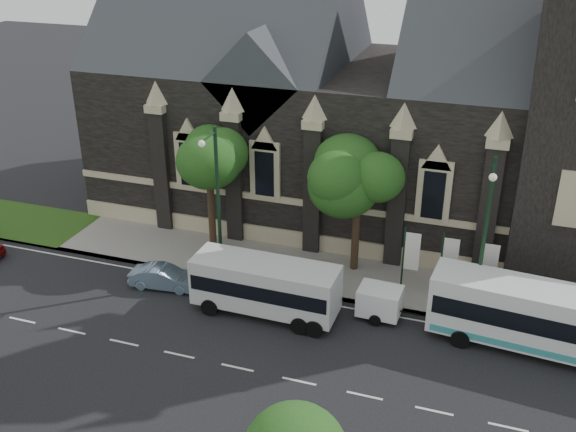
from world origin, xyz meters
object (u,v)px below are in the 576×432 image
at_px(sedan, 164,277).
at_px(street_lamp_mid, 216,197).
at_px(tree_walk_right, 363,177).
at_px(tree_walk_left, 213,160).
at_px(box_trailer, 380,301).
at_px(street_lamp_near, 485,235).
at_px(banner_flag_right, 486,267).
at_px(shuttle_bus, 266,285).
at_px(banner_flag_center, 447,261).
at_px(banner_flag_left, 409,255).
at_px(tour_coach, 557,321).

bearing_deg(sedan, street_lamp_mid, -61.38).
xyz_separation_m(tree_walk_right, sedan, (-9.80, -5.45, -5.18)).
relative_size(tree_walk_left, sedan, 1.98).
height_order(tree_walk_left, box_trailer, tree_walk_left).
height_order(street_lamp_near, street_lamp_mid, same).
bearing_deg(banner_flag_right, shuttle_bus, -158.03).
bearing_deg(banner_flag_center, banner_flag_left, 180.00).
bearing_deg(banner_flag_center, tree_walk_left, 173.11).
bearing_deg(tour_coach, street_lamp_near, 165.37).
distance_m(street_lamp_near, banner_flag_left, 4.99).
height_order(banner_flag_right, shuttle_bus, banner_flag_right).
bearing_deg(tour_coach, banner_flag_right, 141.77).
distance_m(street_lamp_mid, banner_flag_left, 10.81).
relative_size(tree_walk_right, street_lamp_near, 0.87).
distance_m(street_lamp_mid, shuttle_bus, 5.54).
distance_m(street_lamp_mid, banner_flag_right, 14.67).
bearing_deg(tree_walk_left, banner_flag_left, -8.02).
height_order(street_lamp_near, box_trailer, street_lamp_near).
bearing_deg(tour_coach, tree_walk_right, 159.87).
relative_size(tree_walk_left, tour_coach, 0.65).
relative_size(tree_walk_right, tour_coach, 0.66).
distance_m(street_lamp_near, sedan, 17.28).
distance_m(street_lamp_mid, tour_coach, 18.07).
relative_size(street_lamp_near, shuttle_bus, 1.18).
xyz_separation_m(tree_walk_right, banner_flag_center, (5.08, -1.71, -3.43)).
relative_size(street_lamp_mid, banner_flag_left, 2.25).
bearing_deg(banner_flag_left, shuttle_bus, -147.10).
distance_m(tree_walk_left, banner_flag_left, 12.66).
xyz_separation_m(tree_walk_right, street_lamp_mid, (-7.21, -3.62, -0.71)).
distance_m(tree_walk_right, banner_flag_left, 4.92).
bearing_deg(shuttle_bus, sedan, 175.95).
relative_size(street_lamp_mid, banner_flag_center, 2.25).
height_order(banner_flag_center, box_trailer, banner_flag_center).
bearing_deg(shuttle_bus, banner_flag_right, 22.97).
relative_size(banner_flag_left, shuttle_bus, 0.52).
bearing_deg(street_lamp_mid, tour_coach, -4.31).
relative_size(banner_flag_left, sedan, 1.04).
bearing_deg(shuttle_bus, box_trailer, 15.63).
bearing_deg(banner_flag_right, street_lamp_mid, -172.40).
xyz_separation_m(tour_coach, sedan, (-20.31, -0.49, -1.21)).
distance_m(tree_walk_right, tree_walk_left, 9.01).
xyz_separation_m(street_lamp_mid, box_trailer, (9.36, -0.89, -4.15)).
height_order(banner_flag_left, sedan, banner_flag_left).
height_order(street_lamp_mid, banner_flag_right, street_lamp_mid).
distance_m(tree_walk_left, tour_coach, 20.51).
distance_m(tree_walk_right, tour_coach, 12.28).
bearing_deg(tour_coach, tree_walk_left, 170.89).
xyz_separation_m(street_lamp_near, tour_coach, (3.72, -1.34, -3.27)).
height_order(banner_flag_right, tour_coach, banner_flag_right).
bearing_deg(tree_walk_left, sedan, -98.25).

